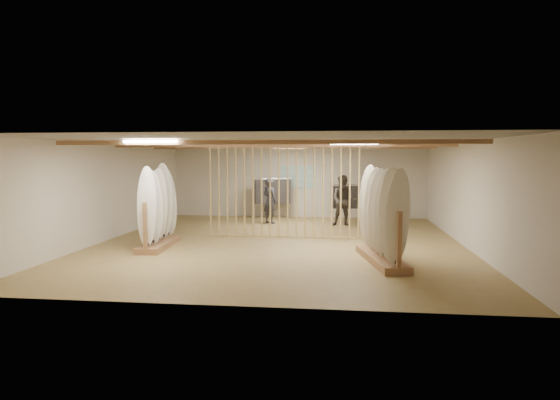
# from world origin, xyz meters

# --- Properties ---
(floor) EXTENTS (12.00, 12.00, 0.00)m
(floor) POSITION_xyz_m (0.00, 0.00, 0.00)
(floor) COLOR #9F834D
(floor) RESTS_ON ground
(ceiling) EXTENTS (12.00, 12.00, 0.00)m
(ceiling) POSITION_xyz_m (0.00, 0.00, 2.80)
(ceiling) COLOR gray
(ceiling) RESTS_ON ground
(wall_back) EXTENTS (12.00, 0.00, 12.00)m
(wall_back) POSITION_xyz_m (0.00, 6.00, 1.40)
(wall_back) COLOR beige
(wall_back) RESTS_ON ground
(wall_front) EXTENTS (12.00, 0.00, 12.00)m
(wall_front) POSITION_xyz_m (0.00, -6.00, 1.40)
(wall_front) COLOR beige
(wall_front) RESTS_ON ground
(wall_left) EXTENTS (0.00, 12.00, 12.00)m
(wall_left) POSITION_xyz_m (-5.00, 0.00, 1.40)
(wall_left) COLOR beige
(wall_left) RESTS_ON ground
(wall_right) EXTENTS (0.00, 12.00, 12.00)m
(wall_right) POSITION_xyz_m (5.00, 0.00, 1.40)
(wall_right) COLOR beige
(wall_right) RESTS_ON ground
(ceiling_slats) EXTENTS (9.50, 6.12, 0.10)m
(ceiling_slats) POSITION_xyz_m (0.00, 0.00, 2.72)
(ceiling_slats) COLOR #9C6D47
(ceiling_slats) RESTS_ON ground
(light_panels) EXTENTS (1.20, 0.35, 0.06)m
(light_panels) POSITION_xyz_m (0.00, 0.00, 2.74)
(light_panels) COLOR white
(light_panels) RESTS_ON ground
(bamboo_partition) EXTENTS (4.45, 0.05, 2.78)m
(bamboo_partition) POSITION_xyz_m (0.00, 0.80, 1.40)
(bamboo_partition) COLOR tan
(bamboo_partition) RESTS_ON ground
(poster) EXTENTS (1.40, 0.03, 0.90)m
(poster) POSITION_xyz_m (0.00, 5.98, 1.60)
(poster) COLOR #38A2C5
(poster) RESTS_ON ground
(rack_left) EXTENTS (0.75, 2.30, 2.16)m
(rack_left) POSITION_xyz_m (-3.12, -1.10, 0.74)
(rack_left) COLOR #9C6D47
(rack_left) RESTS_ON floor
(rack_right) EXTENTS (1.09, 2.76, 2.17)m
(rack_right) POSITION_xyz_m (2.62, -2.29, 0.74)
(rack_right) COLOR #9C6D47
(rack_right) RESTS_ON floor
(clothing_rack_a) EXTENTS (1.46, 0.72, 1.61)m
(clothing_rack_a) POSITION_xyz_m (-0.94, 5.40, 1.05)
(clothing_rack_a) COLOR silver
(clothing_rack_a) RESTS_ON floor
(clothing_rack_b) EXTENTS (1.33, 0.52, 1.43)m
(clothing_rack_b) POSITION_xyz_m (2.02, 4.53, 0.93)
(clothing_rack_b) COLOR silver
(clothing_rack_b) RESTS_ON floor
(shopper_a) EXTENTS (0.82, 0.78, 1.86)m
(shopper_a) POSITION_xyz_m (-0.86, 3.97, 0.93)
(shopper_a) COLOR #2B2A33
(shopper_a) RESTS_ON floor
(shopper_b) EXTENTS (1.03, 0.83, 2.00)m
(shopper_b) POSITION_xyz_m (1.78, 3.62, 1.00)
(shopper_b) COLOR #3B332D
(shopper_b) RESTS_ON floor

